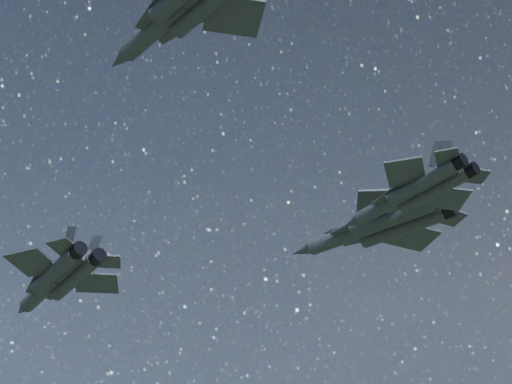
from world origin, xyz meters
The scene contains 4 objects.
jet_lead centered at (-23.97, -2.11, 140.23)m, with size 18.10×11.90×4.65m.
jet_left centered at (6.49, 11.80, 144.57)m, with size 19.36×13.62×4.89m.
jet_right centered at (5.98, -23.20, 144.72)m, with size 17.35×11.70×4.37m.
jet_slot centered at (12.72, 4.35, 142.08)m, with size 15.61×10.52×3.93m.
Camera 1 is at (32.03, -58.20, 96.63)m, focal length 60.00 mm.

